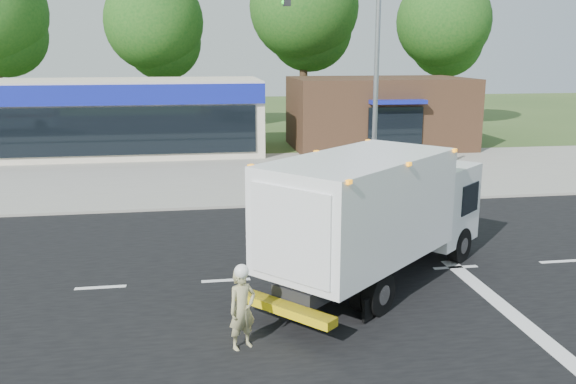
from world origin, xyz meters
name	(u,v)px	position (x,y,z in m)	size (l,w,h in m)	color
ground	(344,274)	(0.00, 0.00, 0.00)	(120.00, 120.00, 0.00)	#385123
road_asphalt	(344,274)	(0.00, 0.00, 0.00)	(60.00, 14.00, 0.02)	black
sidewalk	(292,197)	(0.00, 8.20, 0.06)	(60.00, 2.40, 0.12)	gray
parking_apron	(273,169)	(0.00, 14.00, 0.01)	(60.00, 9.00, 0.02)	gray
lane_markings	(413,291)	(1.35, -1.35, 0.02)	(55.20, 7.00, 0.01)	silver
ems_box_truck	(377,209)	(0.59, -0.70, 1.88)	(6.98, 6.62, 3.27)	black
emergency_worker	(242,307)	(-2.87, -3.52, 0.84)	(0.69, 0.60, 1.69)	tan
retail_strip_mall	(93,117)	(-9.00, 19.93, 2.01)	(18.00, 6.20, 4.00)	beige
brown_storefront	(379,113)	(7.00, 19.98, 2.00)	(10.00, 6.70, 4.00)	#382316
traffic_signal_pole	(359,68)	(2.35, 7.60, 4.92)	(3.51, 0.25, 8.00)	gray
background_trees	(232,22)	(-0.85, 28.16, 7.38)	(36.77, 7.39, 12.10)	#332114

